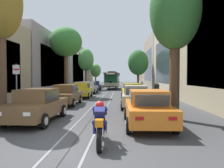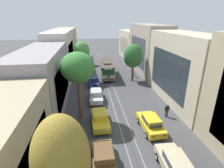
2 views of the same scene
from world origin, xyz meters
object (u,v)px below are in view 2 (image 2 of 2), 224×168
(parked_car_yellow_mid_left, at_px, (100,119))
(street_tree_kerb_left_second, at_px, (78,68))
(parked_car_yellow_mid_right, at_px, (151,123))
(cable_car_trolley, at_px, (106,68))
(street_tree_kerb_left_fourth, at_px, (84,50))
(parked_car_silver_fourth_left, at_px, (96,95))
(pedestrian_on_left_pavement, at_px, (134,73))
(street_tree_kerb_right_second, at_px, (133,56))
(street_tree_kerb_left_near, at_px, (62,164))
(street_tree_kerb_left_mid, at_px, (82,53))
(parked_car_brown_second_left, at_px, (104,159))
(pedestrian_on_right_pavement, at_px, (167,110))
(parked_car_beige_second_right, at_px, (175,164))
(parked_car_navy_fifth_left, at_px, (94,81))

(parked_car_yellow_mid_left, height_order, street_tree_kerb_left_second, street_tree_kerb_left_second)
(parked_car_yellow_mid_right, distance_m, cable_car_trolley, 19.39)
(street_tree_kerb_left_fourth, bearing_deg, parked_car_silver_fourth_left, -85.35)
(pedestrian_on_left_pavement, bearing_deg, street_tree_kerb_right_second, -111.82)
(street_tree_kerb_left_near, distance_m, street_tree_kerb_left_second, 12.93)
(street_tree_kerb_left_fourth, distance_m, pedestrian_on_left_pavement, 15.61)
(cable_car_trolley, distance_m, pedestrian_on_left_pavement, 5.65)
(parked_car_yellow_mid_right, relative_size, street_tree_kerb_left_fourth, 0.81)
(street_tree_kerb_left_second, height_order, street_tree_kerb_left_mid, street_tree_kerb_left_second)
(parked_car_brown_second_left, height_order, street_tree_kerb_left_fourth, street_tree_kerb_left_fourth)
(parked_car_brown_second_left, height_order, street_tree_kerb_right_second, street_tree_kerb_right_second)
(street_tree_kerb_left_mid, relative_size, pedestrian_on_right_pavement, 4.36)
(parked_car_brown_second_left, bearing_deg, pedestrian_on_right_pavement, 38.56)
(parked_car_silver_fourth_left, relative_size, street_tree_kerb_left_near, 0.55)
(parked_car_yellow_mid_right, bearing_deg, parked_car_brown_second_left, -141.39)
(street_tree_kerb_left_near, xyz_separation_m, street_tree_kerb_left_mid, (0.07, 26.32, -0.52))
(parked_car_brown_second_left, height_order, pedestrian_on_right_pavement, pedestrian_on_right_pavement)
(parked_car_yellow_mid_left, height_order, parked_car_yellow_mid_right, same)
(street_tree_kerb_left_mid, bearing_deg, parked_car_brown_second_left, -84.73)
(street_tree_kerb_left_mid, bearing_deg, street_tree_kerb_left_fourth, 88.97)
(parked_car_yellow_mid_left, xyz_separation_m, parked_car_silver_fourth_left, (-0.10, 6.23, 0.00))
(parked_car_beige_second_right, bearing_deg, street_tree_kerb_left_mid, 107.94)
(parked_car_brown_second_left, xyz_separation_m, street_tree_kerb_left_second, (-2.00, 7.68, 5.34))
(parked_car_silver_fourth_left, height_order, street_tree_kerb_left_near, street_tree_kerb_left_near)
(cable_car_trolley, height_order, pedestrian_on_right_pavement, cable_car_trolley)
(parked_car_beige_second_right, distance_m, street_tree_kerb_left_near, 9.71)
(street_tree_kerb_right_second, height_order, pedestrian_on_right_pavement, street_tree_kerb_right_second)
(parked_car_silver_fourth_left, height_order, street_tree_kerb_left_fourth, street_tree_kerb_left_fourth)
(street_tree_kerb_left_near, bearing_deg, cable_car_trolley, 80.59)
(street_tree_kerb_left_second, xyz_separation_m, cable_car_trolley, (4.74, 15.80, -4.47))
(parked_car_brown_second_left, bearing_deg, cable_car_trolley, 83.33)
(street_tree_kerb_left_second, bearing_deg, parked_car_brown_second_left, -75.40)
(street_tree_kerb_left_mid, distance_m, cable_car_trolley, 6.40)
(parked_car_brown_second_left, xyz_separation_m, street_tree_kerb_right_second, (7.29, 19.87, 3.89))
(street_tree_kerb_left_second, bearing_deg, parked_car_yellow_mid_right, -24.77)
(parked_car_navy_fifth_left, height_order, street_tree_kerb_left_mid, street_tree_kerb_left_mid)
(street_tree_kerb_left_near, relative_size, street_tree_kerb_right_second, 1.16)
(parked_car_brown_second_left, xyz_separation_m, street_tree_kerb_left_near, (-2.02, -5.24, 5.02))
(parked_car_brown_second_left, bearing_deg, street_tree_kerb_left_mid, 95.27)
(parked_car_brown_second_left, height_order, parked_car_yellow_mid_left, same)
(pedestrian_on_left_pavement, bearing_deg, street_tree_kerb_left_near, -110.46)
(street_tree_kerb_left_fourth, height_order, pedestrian_on_left_pavement, street_tree_kerb_left_fourth)
(parked_car_beige_second_right, bearing_deg, street_tree_kerb_left_near, -151.65)
(parked_car_brown_second_left, xyz_separation_m, parked_car_navy_fifth_left, (-0.02, 18.20, 0.00))
(parked_car_yellow_mid_left, height_order, cable_car_trolley, cable_car_trolley)
(parked_car_beige_second_right, distance_m, parked_car_yellow_mid_right, 5.58)
(street_tree_kerb_left_mid, relative_size, pedestrian_on_left_pavement, 4.57)
(street_tree_kerb_left_near, bearing_deg, parked_car_silver_fourth_left, 83.26)
(parked_car_silver_fourth_left, xyz_separation_m, pedestrian_on_left_pavement, (8.10, 9.83, 0.10))
(parked_car_brown_second_left, distance_m, street_tree_kerb_left_fourth, 33.89)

